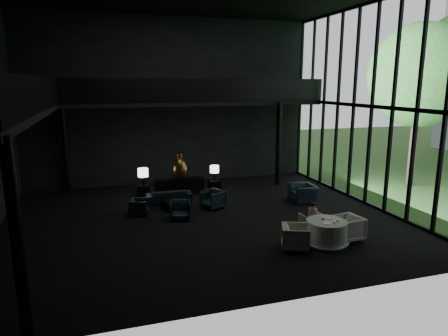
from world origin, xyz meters
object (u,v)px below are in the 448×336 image
object	(u,v)px
bronze_urn	(180,169)
dining_chair_east	(348,226)
window_armchair	(303,190)
child	(313,212)
dining_chair_north	(312,223)
coffee_table	(174,204)
side_table_right	(214,186)
lounge_armchair_south	(180,209)
lounge_armchair_west	(139,207)
side_table_left	(144,191)
lounge_armchair_east	(213,198)
console	(179,187)
sofa	(169,195)
dining_chair_west	(296,235)
table_lamp_left	(143,173)
dining_table	(326,234)
table_lamp_right	(214,170)

from	to	relation	value
bronze_urn	dining_chair_east	xyz separation A→B (m)	(4.10, -6.67, -0.75)
window_armchair	child	size ratio (longest dim) A/B	1.81
bronze_urn	dining_chair_north	distance (m)	6.72
coffee_table	child	world-z (taller)	child
side_table_right	lounge_armchair_south	world-z (taller)	lounge_armchair_south
bronze_urn	lounge_armchair_west	distance (m)	3.14
lounge_armchair_south	dining_chair_east	size ratio (longest dim) A/B	0.78
side_table_left	lounge_armchair_east	bearing A→B (deg)	-43.88
side_table_right	child	world-z (taller)	child
console	lounge_armchair_east	world-z (taller)	lounge_armchair_east
sofa	lounge_armchair_south	world-z (taller)	lounge_armchair_south
lounge_armchair_west	dining_chair_west	xyz separation A→B (m)	(4.21, -4.60, 0.12)
side_table_left	dining_chair_east	bearing A→B (deg)	-50.02
child	table_lamp_left	bearing A→B (deg)	-50.32
lounge_armchair_east	window_armchair	bearing A→B (deg)	61.92
console	coffee_table	xyz separation A→B (m)	(-0.60, -2.05, -0.16)
bronze_urn	lounge_armchair_south	world-z (taller)	bronze_urn
dining_chair_west	lounge_armchair_south	bearing A→B (deg)	59.83
lounge_armchair_east	lounge_armchair_south	xyz separation A→B (m)	(-1.48, -0.90, -0.05)
lounge_armchair_south	child	world-z (taller)	child
side_table_left	dining_chair_west	xyz separation A→B (m)	(3.79, -6.95, 0.15)
bronze_urn	side_table_right	xyz separation A→B (m)	(1.60, 0.07, -0.93)
dining_table	dining_chair_north	world-z (taller)	dining_table
child	lounge_armchair_east	bearing A→B (deg)	-56.05
console	dining_chair_east	bearing A→B (deg)	-59.16
lounge_armchair_south	coffee_table	bearing A→B (deg)	103.61
table_lamp_right	window_armchair	xyz separation A→B (m)	(3.16, -2.51, -0.56)
console	window_armchair	bearing A→B (deg)	-29.21
table_lamp_left	child	bearing A→B (deg)	-50.32
side_table_left	dining_chair_west	bearing A→B (deg)	-61.42
sofa	lounge_armchair_west	distance (m)	1.89
sofa	lounge_armchair_west	size ratio (longest dim) A/B	2.74
table_lamp_left	child	size ratio (longest dim) A/B	1.19
table_lamp_right	lounge_armchair_west	bearing A→B (deg)	-147.94
table_lamp_left	child	world-z (taller)	table_lamp_left
table_lamp_left	dining_table	distance (m)	8.41
bronze_urn	lounge_armchair_south	xyz separation A→B (m)	(-0.61, -3.16, -0.85)
window_armchair	coffee_table	xyz separation A→B (m)	(-5.36, 0.61, -0.30)
lounge_armchair_west	dining_chair_east	world-z (taller)	dining_chair_east
coffee_table	dining_chair_east	xyz separation A→B (m)	(4.70, -4.81, 0.28)
table_lamp_left	sofa	distance (m)	1.56
table_lamp_left	dining_chair_east	bearing A→B (deg)	-49.71
lounge_armchair_south	dining_table	world-z (taller)	dining_table
bronze_urn	sofa	size ratio (longest dim) A/B	0.71
dining_chair_east	console	bearing A→B (deg)	-156.91
child	coffee_table	bearing A→B (deg)	-45.71
lounge_armchair_west	child	size ratio (longest dim) A/B	0.98
bronze_urn	lounge_armchair_east	world-z (taller)	bronze_urn
sofa	child	size ratio (longest dim) A/B	2.70
side_table_right	lounge_armchair_east	size ratio (longest dim) A/B	0.68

